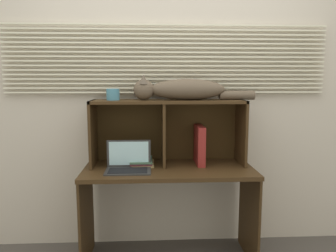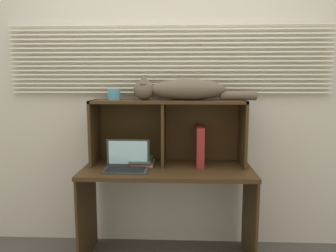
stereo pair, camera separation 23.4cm
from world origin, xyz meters
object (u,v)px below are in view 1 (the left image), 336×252
object	(u,v)px
binder_upright	(199,145)
small_basket	(113,94)
cat	(182,90)
laptop	(128,164)
book_stack	(142,162)

from	to	relation	value
binder_upright	small_basket	world-z (taller)	small_basket
binder_upright	cat	bearing A→B (deg)	-180.00
laptop	small_basket	bearing A→B (deg)	126.02
binder_upright	book_stack	size ratio (longest dim) A/B	1.21
small_basket	binder_upright	bearing A→B (deg)	0.00
binder_upright	laptop	bearing A→B (deg)	-163.31
binder_upright	book_stack	world-z (taller)	binder_upright
cat	laptop	world-z (taller)	cat
cat	laptop	xyz separation A→B (m)	(-0.41, -0.16, -0.53)
small_basket	laptop	bearing A→B (deg)	-53.98
cat	small_basket	xyz separation A→B (m)	(-0.52, 0.00, -0.04)
binder_upright	small_basket	size ratio (longest dim) A/B	3.09
laptop	small_basket	distance (m)	0.54
laptop	cat	bearing A→B (deg)	21.88
laptop	book_stack	xyz separation A→B (m)	(0.09, 0.16, -0.02)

